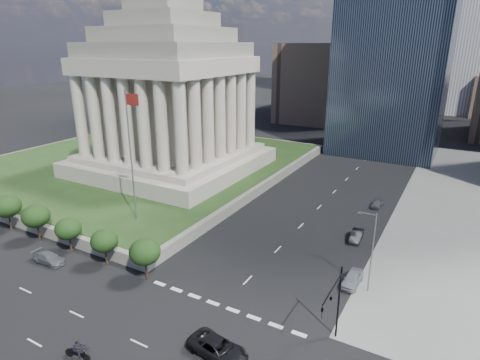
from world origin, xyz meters
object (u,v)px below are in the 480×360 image
Objects in this scene: traffic_signal_ne at (334,302)px; street_lamp_north at (371,248)px; parked_sedan_far at (377,203)px; motorcycle_trail at (77,349)px; flagpole at (131,149)px; war_memorial at (168,77)px; pickup_truck at (218,348)px; parked_sedan_near at (352,279)px; parked_sedan_mid at (356,236)px; suv_grey at (49,258)px.

street_lamp_north reaches higher than traffic_signal_ne.
motorcycle_trail reaches higher than parked_sedan_far.
flagpole is 29.88m from motorcycle_trail.
pickup_truck is at bearing -47.13° from war_memorial.
traffic_signal_ne is 11.69m from pickup_truck.
motorcycle_trail reaches higher than parked_sedan_near.
street_lamp_north is at bearing -77.86° from parked_sedan_far.
pickup_truck is 45.02m from parked_sedan_far.
motorcycle_trail is (-16.54, -36.67, 0.29)m from parked_sedan_mid.
suv_grey reaches higher than parked_sedan_far.
war_memorial is 57.89m from motorcycle_trail.
parked_sedan_far is (30.83, 28.16, -12.43)m from flagpole.
traffic_signal_ne is 24.24m from motorcycle_trail.
motorcycle_trail is (14.29, -23.28, -12.10)m from flagpole.
traffic_signal_ne is 38.04m from suv_grey.
motorcycle_trail is at bearing 128.88° from pickup_truck.
parked_sedan_mid is at bearing 109.26° from street_lamp_north.
war_memorial is 4.88× the size of traffic_signal_ne.
street_lamp_north is at bearing 85.81° from traffic_signal_ne.
traffic_signal_ne is at bearing -87.69° from suv_grey.
parked_sedan_near is at bearing 165.75° from street_lamp_north.
war_memorial reaches higher than pickup_truck.
flagpole is at bearing 109.37° from motorcycle_trail.
war_memorial is 8.82× the size of parked_sedan_mid.
suv_grey is 43.43m from parked_sedan_mid.
pickup_truck is 2.24× the size of motorcycle_trail.
pickup_truck is 1.31× the size of parked_sedan_near.
suv_grey is at bearing 138.67° from motorcycle_trail.
parked_sedan_near is at bearing -26.35° from war_memorial.
traffic_signal_ne reaches higher than parked_sedan_mid.
flagpole is 4.52× the size of parked_sedan_mid.
parked_sedan_far is at bearing 95.20° from traffic_signal_ne.
flagpole is 2.50× the size of traffic_signal_ne.
parked_sedan_mid reaches higher than suv_grey.
street_lamp_north is 20.61m from pickup_truck.
war_memorial is 14.29× the size of motorcycle_trail.
war_memorial is 48.88m from parked_sedan_mid.
flagpole is 35.95m from street_lamp_north.
parked_sedan_mid is at bearing -13.86° from war_memorial.
pickup_truck is at bearing -93.75° from parked_sedan_far.
parked_sedan_near is (33.33, 1.46, -12.32)m from flagpole.
traffic_signal_ne is at bearing 20.76° from motorcycle_trail.
war_memorial is 3.90× the size of street_lamp_north.
pickup_truck is (-8.86, -6.23, -4.40)m from traffic_signal_ne.
traffic_signal_ne is 1.81× the size of parked_sedan_mid.
traffic_signal_ne is (46.50, -34.30, -16.15)m from war_memorial.
war_memorial is at bearing -171.38° from parked_sedan_far.
war_memorial is at bearing 154.08° from street_lamp_north.
motorcycle_trail is (26.46, -47.28, -20.38)m from war_memorial.
suv_grey is 1.07× the size of parked_sedan_near.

